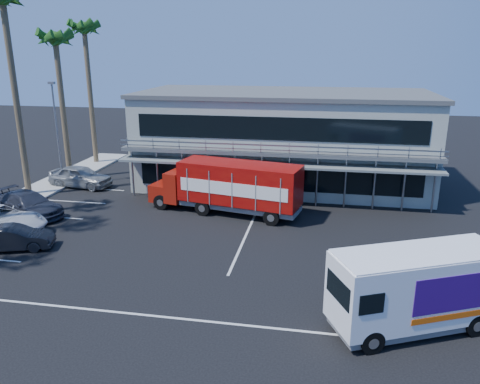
# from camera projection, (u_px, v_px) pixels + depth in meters

# --- Properties ---
(ground) EXTENTS (120.00, 120.00, 0.00)m
(ground) POSITION_uv_depth(u_px,v_px,m) (199.00, 255.00, 24.67)
(ground) COLOR black
(ground) RESTS_ON ground
(building) EXTENTS (22.40, 12.00, 7.30)m
(building) POSITION_uv_depth(u_px,v_px,m) (283.00, 138.00, 37.14)
(building) COLOR #9DA396
(building) RESTS_ON ground
(curb_strip) EXTENTS (3.00, 32.00, 0.16)m
(curb_strip) POSITION_uv_depth(u_px,v_px,m) (15.00, 203.00, 32.87)
(curb_strip) COLOR #A5A399
(curb_strip) RESTS_ON ground
(palm_d) EXTENTS (2.80, 2.80, 14.75)m
(palm_d) POSITION_uv_depth(u_px,v_px,m) (4.00, 12.00, 31.06)
(palm_d) COLOR brown
(palm_d) RESTS_ON ground
(palm_e) EXTENTS (2.80, 2.80, 12.25)m
(palm_e) POSITION_uv_depth(u_px,v_px,m) (56.00, 47.00, 36.33)
(palm_e) COLOR brown
(palm_e) RESTS_ON ground
(palm_f) EXTENTS (2.80, 2.80, 13.25)m
(palm_f) POSITION_uv_depth(u_px,v_px,m) (85.00, 37.00, 41.31)
(palm_f) COLOR brown
(palm_f) RESTS_ON ground
(light_pole_far) EXTENTS (0.50, 0.25, 8.09)m
(light_pole_far) POSITION_uv_depth(u_px,v_px,m) (57.00, 129.00, 36.14)
(light_pole_far) COLOR gray
(light_pole_far) RESTS_ON ground
(red_truck) EXTENTS (10.50, 4.43, 3.45)m
(red_truck) POSITION_uv_depth(u_px,v_px,m) (230.00, 186.00, 30.49)
(red_truck) COLOR maroon
(red_truck) RESTS_ON ground
(white_van) EXTENTS (6.96, 4.82, 3.23)m
(white_van) POSITION_uv_depth(u_px,v_px,m) (417.00, 289.00, 17.75)
(white_van) COLOR white
(white_van) RESTS_ON ground
(parked_car_b) EXTENTS (4.25, 2.61, 1.32)m
(parked_car_b) POSITION_uv_depth(u_px,v_px,m) (14.00, 238.00, 25.24)
(parked_car_b) COLOR black
(parked_car_b) RESTS_ON ground
(parked_car_d) EXTENTS (5.83, 4.09, 1.57)m
(parked_car_d) POSITION_uv_depth(u_px,v_px,m) (28.00, 204.00, 30.35)
(parked_car_d) COLOR #2A2D38
(parked_car_d) RESTS_ON ground
(parked_car_e) EXTENTS (5.22, 2.65, 1.70)m
(parked_car_e) POSITION_uv_depth(u_px,v_px,m) (80.00, 176.00, 36.73)
(parked_car_e) COLOR gray
(parked_car_e) RESTS_ON ground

